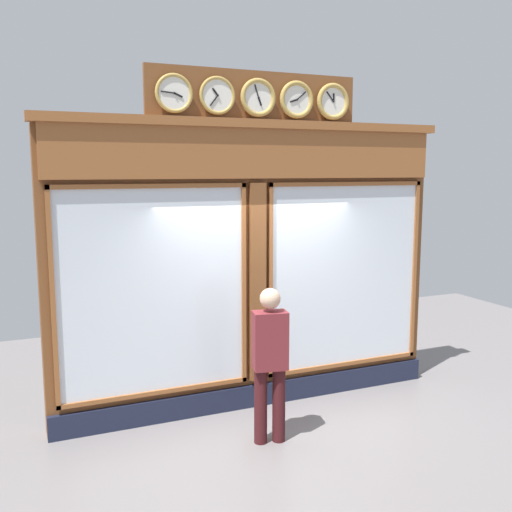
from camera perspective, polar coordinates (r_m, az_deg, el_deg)
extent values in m
cube|color=brown|center=(7.12, -0.48, -1.35)|extent=(4.92, 0.30, 3.38)
cube|color=#191E33|center=(7.40, 0.06, -13.49)|extent=(4.92, 0.08, 0.28)
cube|color=brown|center=(6.85, 0.13, 10.05)|extent=(4.82, 0.08, 0.58)
cube|color=brown|center=(6.88, 0.07, 12.87)|extent=(5.01, 0.20, 0.10)
cube|color=silver|center=(7.58, 8.79, -1.92)|extent=(2.11, 0.02, 2.31)
cube|color=brown|center=(7.44, 9.08, 7.02)|extent=(2.21, 0.04, 0.05)
cube|color=brown|center=(7.86, 8.68, -10.43)|extent=(2.21, 0.04, 0.05)
cube|color=brown|center=(8.18, 15.29, -1.36)|extent=(0.05, 0.04, 2.41)
cube|color=brown|center=(7.05, 1.42, -2.60)|extent=(0.05, 0.04, 2.41)
cube|color=silver|center=(6.61, -9.99, -3.47)|extent=(2.11, 0.02, 2.31)
cube|color=brown|center=(6.46, -10.22, 6.79)|extent=(2.21, 0.04, 0.05)
cube|color=brown|center=(6.93, -9.70, -13.07)|extent=(2.21, 0.04, 0.05)
cube|color=brown|center=(6.44, -19.35, -4.14)|extent=(0.05, 0.04, 2.41)
cube|color=brown|center=(6.92, -1.22, -2.82)|extent=(0.05, 0.04, 2.41)
cube|color=brown|center=(6.99, 0.10, -2.70)|extent=(0.20, 0.10, 2.41)
cube|color=brown|center=(6.95, -0.07, 15.23)|extent=(2.60, 0.06, 0.62)
cylinder|color=white|center=(7.32, 7.57, 14.81)|extent=(0.35, 0.02, 0.35)
torus|color=#B79347|center=(7.32, 7.58, 14.81)|extent=(0.44, 0.06, 0.44)
cube|color=black|center=(7.32, 7.65, 15.19)|extent=(0.02, 0.01, 0.10)
cube|color=black|center=(7.29, 7.30, 15.29)|extent=(0.11, 0.01, 0.12)
sphere|color=black|center=(7.31, 7.64, 14.82)|extent=(0.02, 0.02, 0.02)
cylinder|color=white|center=(7.09, 4.01, 15.08)|extent=(0.35, 0.02, 0.35)
torus|color=#B79347|center=(7.08, 4.02, 15.08)|extent=(0.44, 0.06, 0.44)
cube|color=black|center=(7.05, 3.73, 14.99)|extent=(0.10, 0.01, 0.05)
cube|color=black|center=(7.11, 4.49, 15.44)|extent=(0.12, 0.01, 0.10)
sphere|color=black|center=(7.07, 4.08, 15.09)|extent=(0.02, 0.02, 0.02)
cylinder|color=white|center=(6.88, 0.20, 15.30)|extent=(0.35, 0.02, 0.35)
torus|color=#B79347|center=(6.87, 0.22, 15.31)|extent=(0.44, 0.06, 0.44)
cube|color=black|center=(6.86, 0.39, 14.94)|extent=(0.05, 0.01, 0.10)
cube|color=black|center=(6.86, 0.07, 15.91)|extent=(0.06, 0.01, 0.14)
sphere|color=black|center=(6.86, 0.27, 15.32)|extent=(0.02, 0.02, 0.02)
cylinder|color=white|center=(6.70, -3.83, 15.47)|extent=(0.35, 0.02, 0.35)
torus|color=#B79347|center=(6.69, -3.81, 15.47)|extent=(0.42, 0.04, 0.42)
cube|color=black|center=(6.68, -4.04, 15.81)|extent=(0.07, 0.01, 0.08)
cube|color=black|center=(6.66, -4.16, 15.00)|extent=(0.10, 0.01, 0.12)
sphere|color=black|center=(6.68, -3.77, 15.49)|extent=(0.02, 0.02, 0.02)
cylinder|color=white|center=(6.55, -8.07, 15.57)|extent=(0.35, 0.02, 0.35)
torus|color=#B79347|center=(6.54, -8.06, 15.57)|extent=(0.42, 0.04, 0.42)
cube|color=black|center=(6.54, -7.64, 15.42)|extent=(0.09, 0.01, 0.05)
cube|color=black|center=(6.52, -8.68, 15.64)|extent=(0.15, 0.01, 0.02)
sphere|color=black|center=(6.53, -8.02, 15.59)|extent=(0.02, 0.02, 0.02)
cylinder|color=#3A1316|center=(6.39, 0.46, -14.55)|extent=(0.14, 0.14, 0.82)
cylinder|color=#3A1316|center=(6.43, 2.26, -14.39)|extent=(0.14, 0.14, 0.82)
cube|color=maroon|center=(6.16, 1.38, -8.29)|extent=(0.40, 0.29, 0.62)
sphere|color=tan|center=(6.05, 1.40, -4.21)|extent=(0.22, 0.22, 0.22)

